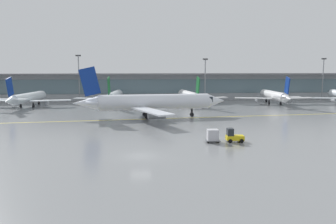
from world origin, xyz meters
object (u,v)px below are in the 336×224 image
object	(u,v)px
apron_light_mast_3	(323,77)
taxiing_regional_jet	(153,102)
baggage_tug	(233,136)
gate_airplane_1	(29,98)
gate_airplane_4	(274,96)
cargo_dolly_lead	(213,135)
apron_light_mast_2	(205,78)
apron_light_mast_1	(79,76)
gate_airplane_3	(189,96)
gate_airplane_2	(115,96)

from	to	relation	value
apron_light_mast_3	taxiing_regional_jet	bearing A→B (deg)	-147.93
baggage_tug	gate_airplane_1	bearing A→B (deg)	134.49
taxiing_regional_jet	gate_airplane_4	bearing A→B (deg)	27.49
cargo_dolly_lead	apron_light_mast_2	world-z (taller)	apron_light_mast_2
taxiing_regional_jet	apron_light_mast_1	distance (m)	47.90
baggage_tug	apron_light_mast_1	distance (m)	76.72
gate_airplane_1	taxiing_regional_jet	size ratio (longest dim) A/B	0.78
gate_airplane_3	apron_light_mast_3	distance (m)	52.24
gate_airplane_4	taxiing_regional_jet	bearing A→B (deg)	127.49
gate_airplane_3	apron_light_mast_3	bearing A→B (deg)	-82.18
apron_light_mast_2	apron_light_mast_3	bearing A→B (deg)	0.10
baggage_tug	cargo_dolly_lead	size ratio (longest dim) A/B	1.23
gate_airplane_2	baggage_tug	world-z (taller)	gate_airplane_2
gate_airplane_2	apron_light_mast_2	bearing A→B (deg)	-67.37
baggage_tug	apron_light_mast_3	distance (m)	84.94
gate_airplane_1	apron_light_mast_2	distance (m)	57.59
apron_light_mast_1	apron_light_mast_2	world-z (taller)	apron_light_mast_1
baggage_tug	gate_airplane_4	bearing A→B (deg)	64.18
gate_airplane_3	apron_light_mast_1	bearing A→B (deg)	65.67
apron_light_mast_2	apron_light_mast_3	size ratio (longest dim) A/B	0.98
taxiing_regional_jet	cargo_dolly_lead	world-z (taller)	taxiing_regional_jet
baggage_tug	cargo_dolly_lead	distance (m)	3.16
taxiing_regional_jet	apron_light_mast_2	bearing A→B (deg)	57.06
gate_airplane_3	cargo_dolly_lead	size ratio (longest dim) A/B	12.56
cargo_dolly_lead	taxiing_regional_jet	bearing A→B (deg)	109.02
gate_airplane_4	taxiing_regional_jet	world-z (taller)	taxiing_regional_jet
taxiing_regional_jet	cargo_dolly_lead	bearing A→B (deg)	-79.57
gate_airplane_4	gate_airplane_1	bearing A→B (deg)	95.03
apron_light_mast_3	gate_airplane_4	bearing A→B (deg)	-150.46
gate_airplane_1	gate_airplane_4	bearing A→B (deg)	-83.27
taxiing_regional_jet	apron_light_mast_1	xyz separation A→B (m)	(-23.53, 41.41, 5.19)
gate_airplane_2	baggage_tug	size ratio (longest dim) A/B	10.24
gate_airplane_4	apron_light_mast_2	size ratio (longest dim) A/B	1.84
gate_airplane_1	gate_airplane_2	distance (m)	25.01
gate_airplane_3	apron_light_mast_2	distance (m)	14.45
gate_airplane_2	gate_airplane_3	bearing A→B (deg)	-87.97
gate_airplane_3	taxiing_regional_jet	distance (m)	31.20
gate_airplane_1	gate_airplane_3	world-z (taller)	same
gate_airplane_3	gate_airplane_4	size ratio (longest dim) A/B	1.00
taxiing_regional_jet	apron_light_mast_2	world-z (taller)	apron_light_mast_2
gate_airplane_1	apron_light_mast_1	world-z (taller)	apron_light_mast_1
gate_airplane_1	gate_airplane_2	xyz separation A→B (m)	(24.62, 4.44, 0.00)
gate_airplane_1	apron_light_mast_3	size ratio (longest dim) A/B	1.81
gate_airplane_3	baggage_tug	xyz separation A→B (m)	(-1.73, -55.14, -1.81)
gate_airplane_2	cargo_dolly_lead	bearing A→B (deg)	-157.78
apron_light_mast_2	taxiing_regional_jet	bearing A→B (deg)	-116.90
apron_light_mast_2	gate_airplane_2	bearing A→B (deg)	-161.27
cargo_dolly_lead	apron_light_mast_3	size ratio (longest dim) A/B	0.14
taxiing_regional_jet	apron_light_mast_3	bearing A→B (deg)	26.03
apron_light_mast_1	gate_airplane_4	bearing A→B (deg)	-13.55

